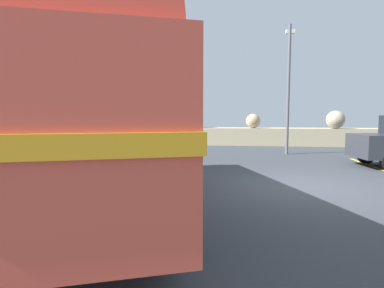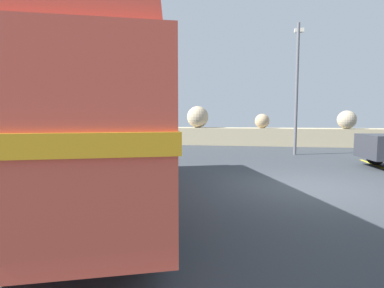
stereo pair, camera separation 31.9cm
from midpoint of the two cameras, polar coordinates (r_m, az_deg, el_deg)
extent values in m
cube|color=#35393F|center=(8.58, 19.19, -7.53)|extent=(32.00, 26.00, 0.02)
cube|color=tan|center=(20.11, 12.35, 1.36)|extent=(31.36, 1.80, 1.10)
sphere|color=#BAAC8B|center=(22.89, -20.68, 4.44)|extent=(1.17, 1.17, 1.17)
cube|color=#A3B07B|center=(20.95, -11.57, 4.04)|extent=(0.94, 0.99, 0.74)
sphere|color=tan|center=(20.04, -1.00, 5.03)|extent=(1.39, 1.39, 1.39)
sphere|color=tan|center=(19.65, 10.79, 4.21)|extent=(0.89, 0.89, 0.89)
sphere|color=tan|center=(20.40, 24.62, 4.13)|extent=(1.08, 1.08, 1.08)
cube|color=yellow|center=(12.83, 30.12, -3.71)|extent=(0.12, 4.40, 0.01)
cylinder|color=black|center=(9.57, -23.74, -3.39)|extent=(0.60, 1.00, 0.96)
cylinder|color=black|center=(9.41, -10.40, -3.17)|extent=(0.60, 1.00, 0.96)
cylinder|color=black|center=(4.34, -7.08, -13.08)|extent=(0.60, 1.00, 0.96)
cube|color=#D34B38|center=(6.74, -18.92, 2.52)|extent=(5.17, 8.71, 2.10)
cylinder|color=#D34B38|center=(6.78, -19.18, 11.41)|extent=(4.87, 8.33, 2.20)
cube|color=orange|center=(6.74, -18.93, 2.96)|extent=(5.25, 8.81, 0.20)
cube|color=black|center=(6.74, -19.06, 7.42)|extent=(5.09, 8.41, 0.64)
cube|color=silver|center=(11.05, -16.55, -1.00)|extent=(2.19, 0.94, 0.28)
cylinder|color=black|center=(13.60, 28.94, -1.89)|extent=(0.64, 0.26, 0.62)
cylinder|color=#5B5B60|center=(15.47, 16.83, 9.46)|extent=(0.14, 0.14, 6.13)
cube|color=beige|center=(16.91, 17.19, 19.26)|extent=(0.44, 0.24, 0.18)
camera|label=1|loc=(0.16, -91.25, -0.11)|focal=28.81mm
camera|label=2|loc=(0.16, 88.75, 0.11)|focal=28.81mm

